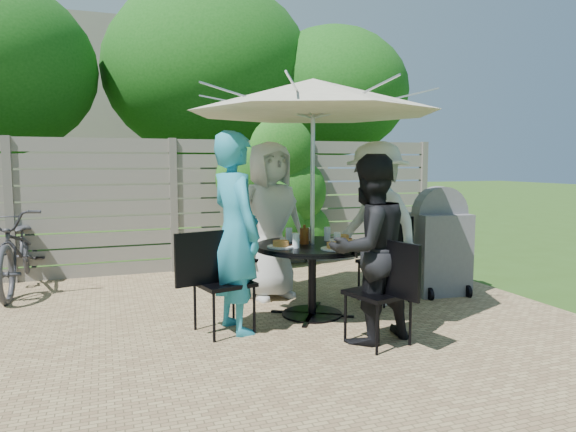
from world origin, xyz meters
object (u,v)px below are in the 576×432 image
object	(u,v)px
person_front	(369,249)
syrup_jug	(304,236)
chair_right	(385,278)
plate_front	(335,247)
plate_extra	(346,244)
patio_table	(312,266)
umbrella	(313,97)
chair_left	(223,303)
glass_right	(327,234)
glass_back	(289,235)
glass_left	(296,241)
person_right	(377,224)
plate_right	(341,239)
bicycle	(20,249)
bbq_grill	(439,246)
chair_back	(264,271)
plate_left	(281,245)
plate_back	(292,237)
coffee_cup	(308,235)
chair_front	(379,314)
glass_front	(337,240)
person_back	(270,221)
person_left	(236,233)

from	to	relation	value
person_front	syrup_jug	xyz separation A→B (m)	(-0.25, 0.85, 0.01)
chair_right	plate_front	bearing A→B (deg)	17.02
plate_extra	syrup_jug	bearing A→B (deg)	136.91
plate_front	patio_table	bearing A→B (deg)	102.47
patio_table	umbrella	distance (m)	1.63
chair_left	glass_right	world-z (taller)	chair_left
umbrella	chair_right	size ratio (longest dim) A/B	3.09
glass_back	glass_left	xyz separation A→B (m)	(-0.07, -0.39, 0.00)
plate_front	syrup_jug	world-z (taller)	syrup_jug
person_right	plate_right	size ratio (longest dim) A/B	6.69
chair_left	person_right	size ratio (longest dim) A/B	0.54
person_right	bicycle	world-z (taller)	person_right
person_front	glass_back	bearing A→B (deg)	-84.50
glass_back	bbq_grill	size ratio (longest dim) A/B	0.11
umbrella	glass_left	world-z (taller)	umbrella
chair_back	plate_left	xyz separation A→B (m)	(-0.14, -1.02, 0.47)
chair_back	plate_extra	xyz separation A→B (m)	(0.45, -1.20, 0.47)
bbq_grill	patio_table	bearing A→B (deg)	-164.03
chair_right	bicycle	bearing A→B (deg)	-42.82
umbrella	plate_back	bearing A→B (deg)	102.47
coffee_cup	plate_back	bearing A→B (deg)	138.01
syrup_jug	plate_extra	bearing A→B (deg)	-43.09
chair_front	plate_front	xyz separation A→B (m)	(-0.13, 0.59, 0.48)
chair_back	chair_left	size ratio (longest dim) A/B	1.01
plate_back	glass_front	distance (m)	0.63
chair_left	plate_right	size ratio (longest dim) A/B	3.60
chair_right	plate_left	xyz separation A→B (m)	(-1.29, -0.29, 0.48)
person_back	plate_left	world-z (taller)	person_back
plate_extra	glass_left	distance (m)	0.48
plate_front	glass_left	distance (m)	0.37
person_front	plate_back	distance (m)	1.19
patio_table	plate_right	distance (m)	0.44
plate_right	glass_left	distance (m)	0.63
person_front	glass_front	distance (m)	0.58
syrup_jug	bicycle	distance (m)	3.51
glass_front	coffee_cup	bearing A→B (deg)	103.05
plate_right	syrup_jug	bearing A→B (deg)	-174.32
person_right	plate_extra	size ratio (longest dim) A/B	7.25
umbrella	chair_front	size ratio (longest dim) A/B	3.14
glass_front	bicycle	xyz separation A→B (m)	(-3.02, 2.37, -0.29)
patio_table	glass_back	world-z (taller)	glass_back
plate_right	chair_left	bearing A→B (deg)	-167.51
plate_extra	bicycle	world-z (taller)	bicycle
chair_right	glass_back	distance (m)	1.22
plate_extra	coffee_cup	bearing A→B (deg)	111.21
patio_table	plate_extra	distance (m)	0.43
plate_front	plate_left	bearing A→B (deg)	147.47
person_left	chair_right	xyz separation A→B (m)	(1.75, 0.39, -0.62)
chair_left	bbq_grill	xyz separation A→B (m)	(2.64, 0.52, 0.29)
chair_right	glass_left	bearing A→B (deg)	1.46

